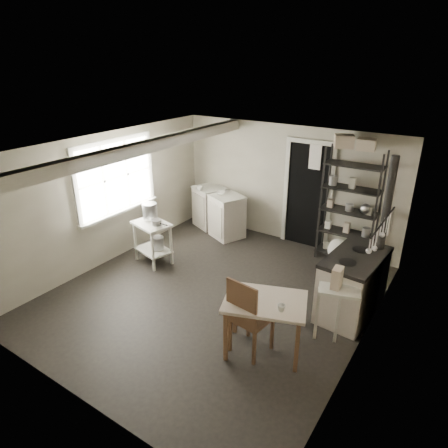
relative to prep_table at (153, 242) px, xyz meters
The scene contains 31 objects.
floor 1.60m from the prep_table, 10.87° to the right, with size 5.00×5.00×0.00m, color black.
ceiling 2.45m from the prep_table, 10.87° to the right, with size 5.00×5.00×0.00m, color white.
wall_back 2.78m from the prep_table, 55.49° to the left, with size 4.50×0.02×2.30m, color #AFA995.
wall_front 3.27m from the prep_table, 61.46° to the right, with size 4.50×0.02×2.30m, color #AFA995.
wall_left 1.09m from the prep_table, 158.28° to the right, with size 0.02×5.00×2.30m, color #AFA995.
wall_right 3.85m from the prep_table, ahead, with size 0.02×5.00×2.30m, color #AFA995.
window 1.31m from the prep_table, behind, with size 0.12×1.76×1.28m, color beige, non-canonical shape.
doorway 3.00m from the prep_table, 47.90° to the left, with size 0.96×0.10×2.08m, color beige, non-canonical shape.
ceiling_beam 1.85m from the prep_table, 42.47° to the right, with size 0.18×5.00×0.18m, color beige, non-canonical shape.
wallpaper_panel 3.84m from the prep_table, ahead, with size 0.01×5.00×2.30m, color beige, non-canonical shape.
utensil_rail 3.89m from the prep_table, ahead, with size 0.06×1.20×0.44m, color #B4B4B6, non-canonical shape.
prep_table is the anchor object (origin of this frame).
stockpot 0.56m from the prep_table, 139.87° to the left, with size 0.26×0.26×0.28m, color #B4B4B6.
saucepan 0.50m from the prep_table, 21.63° to the right, with size 0.17×0.17×0.10m, color #B4B4B6.
bucket 0.09m from the prep_table, 24.57° to the left, with size 0.21×0.21×0.23m, color #B4B4B6.
base_cabinets 1.80m from the prep_table, 84.06° to the left, with size 1.34×0.58×0.88m, color beige, non-canonical shape.
mixing_bowl 1.81m from the prep_table, 79.04° to the left, with size 0.26×0.26×0.06m, color silver.
counter_cup 1.74m from the prep_table, 95.61° to the left, with size 0.13×0.13×0.10m, color silver.
shelf_rack 3.50m from the prep_table, 34.88° to the left, with size 0.98×0.38×2.06m, color black, non-canonical shape.
shelf_jar 3.34m from the prep_table, 38.04° to the left, with size 0.09×0.09×0.19m, color silver.
storage_box_a 3.63m from the prep_table, 36.19° to the left, with size 0.31×0.27×0.21m, color beige.
storage_box_b 3.90m from the prep_table, 33.09° to the left, with size 0.29×0.27×0.18m, color beige.
stove 3.47m from the prep_table, ahead, with size 0.65×1.18×0.93m, color beige, non-canonical shape.
stovepipe 3.93m from the prep_table, 13.00° to the left, with size 0.11×0.11×1.41m, color black, non-canonical shape.
side_ledge 3.48m from the prep_table, ahead, with size 0.52×0.28×0.80m, color beige, non-canonical shape.
oats_box 3.48m from the prep_table, ahead, with size 0.11×0.18×0.27m, color beige.
work_table 2.95m from the prep_table, 19.64° to the right, with size 0.99×0.69×0.75m, color beige, non-canonical shape.
table_cup 3.25m from the prep_table, 19.64° to the right, with size 0.09×0.09×0.09m, color silver.
chair 2.85m from the prep_table, 21.99° to the right, with size 0.44×0.47×1.08m, color #513522, non-canonical shape.
flour_sack 3.33m from the prep_table, 33.69° to the left, with size 0.37×0.31×0.44m, color white.
floor_crock 2.90m from the prep_table, ahead, with size 0.13×0.13×0.17m, color silver.
Camera 1 is at (3.09, -4.36, 3.48)m, focal length 32.00 mm.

